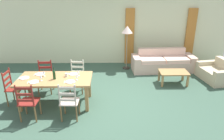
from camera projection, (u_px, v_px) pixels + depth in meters
ground_plane at (107, 103)px, 5.81m from camera, size 9.60×9.60×0.02m
wall_far at (107, 30)px, 8.37m from camera, size 9.60×0.16×2.70m
curtain_panel_left at (130, 37)px, 8.34m from camera, size 0.35×0.08×2.20m
curtain_panel_right at (190, 37)px, 8.38m from camera, size 0.35×0.08×2.20m
dining_table at (55, 81)px, 5.51m from camera, size 1.90×0.96×0.75m
dining_chair_near_left at (28, 102)px, 4.89m from camera, size 0.43×0.41×0.96m
dining_chair_near_right at (69, 101)px, 4.90m from camera, size 0.44×0.42×0.96m
dining_chair_far_left at (45, 77)px, 6.24m from camera, size 0.44×0.42×0.96m
dining_chair_far_right at (77, 76)px, 6.27m from camera, size 0.45×0.43×0.96m
dining_chair_head_west at (13, 87)px, 5.59m from camera, size 0.42×0.44×0.96m
dinner_plate_near_left at (34, 82)px, 5.24m from camera, size 0.24×0.24×0.02m
fork_near_left at (28, 82)px, 5.24m from camera, size 0.03×0.17×0.01m
dinner_plate_near_right at (70, 82)px, 5.25m from camera, size 0.24×0.24×0.02m
fork_near_right at (64, 82)px, 5.25m from camera, size 0.02×0.17×0.01m
dinner_plate_far_left at (40, 74)px, 5.70m from camera, size 0.24×0.24×0.02m
fork_far_left at (35, 74)px, 5.70m from camera, size 0.02×0.17×0.01m
dinner_plate_far_right at (74, 74)px, 5.71m from camera, size 0.24×0.24×0.02m
fork_far_right at (68, 74)px, 5.71m from camera, size 0.02×0.17×0.01m
dinner_plate_head_west at (24, 78)px, 5.46m from camera, size 0.24×0.24×0.02m
fork_head_west at (19, 78)px, 5.46m from camera, size 0.02×0.17×0.01m
wine_bottle at (54, 75)px, 5.38m from camera, size 0.07×0.07×0.32m
wine_glass_near_left at (41, 77)px, 5.29m from camera, size 0.06×0.06×0.16m
wine_glass_near_right at (77, 76)px, 5.32m from camera, size 0.06×0.06×0.16m
wine_glass_far_left at (44, 72)px, 5.55m from camera, size 0.06×0.06×0.16m
wine_glass_far_right at (78, 72)px, 5.58m from camera, size 0.06×0.06×0.16m
coffee_cup_primary at (66, 75)px, 5.56m from camera, size 0.07×0.07×0.09m
couch at (162, 63)px, 7.95m from camera, size 2.32×0.93×0.80m
coffee_table at (174, 73)px, 6.80m from camera, size 0.90×0.56×0.42m
armchair_upholstered at (217, 73)px, 7.10m from camera, size 0.99×1.28×0.72m
standing_lamp at (127, 32)px, 7.69m from camera, size 0.40×0.40×1.64m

